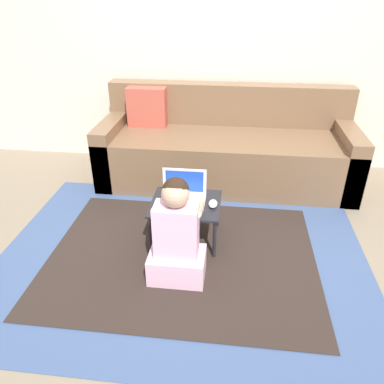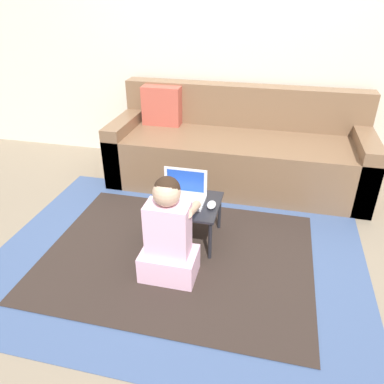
{
  "view_description": "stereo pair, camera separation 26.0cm",
  "coord_description": "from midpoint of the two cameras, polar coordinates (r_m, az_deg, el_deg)",
  "views": [
    {
      "loc": [
        0.23,
        -2.06,
        1.64
      ],
      "look_at": [
        -0.04,
        0.19,
        0.37
      ],
      "focal_mm": 35.0,
      "sensor_mm": 36.0,
      "label": 1
    },
    {
      "loc": [
        0.49,
        -2.02,
        1.64
      ],
      "look_at": [
        -0.04,
        0.19,
        0.37
      ],
      "focal_mm": 35.0,
      "sensor_mm": 36.0,
      "label": 2
    }
  ],
  "objects": [
    {
      "name": "area_rug",
      "position": [
        2.6,
        0.76,
        -9.71
      ],
      "size": [
        2.5,
        1.91,
        0.01
      ],
      "color": "#3D517A",
      "rests_on": "ground_plane"
    },
    {
      "name": "wall_back",
      "position": [
        3.7,
        8.37,
        22.85
      ],
      "size": [
        9.0,
        0.06,
        2.5
      ],
      "color": "beige",
      "rests_on": "ground_plane"
    },
    {
      "name": "couch",
      "position": [
        3.49,
        8.96,
        6.14
      ],
      "size": [
        2.27,
        0.83,
        0.83
      ],
      "color": "brown",
      "rests_on": "ground_plane"
    },
    {
      "name": "laptop",
      "position": [
        2.6,
        1.48,
        -0.63
      ],
      "size": [
        0.31,
        0.2,
        0.21
      ],
      "color": "silver",
      "rests_on": "laptop_desk"
    },
    {
      "name": "computer_mouse",
      "position": [
        2.54,
        5.92,
        -2.05
      ],
      "size": [
        0.06,
        0.1,
        0.04
      ],
      "color": "silver",
      "rests_on": "laptop_desk"
    },
    {
      "name": "ground_plane",
      "position": [
        2.64,
        2.68,
        -9.22
      ],
      "size": [
        16.0,
        16.0,
        0.0
      ],
      "primitive_type": "plane",
      "color": "#7F705B"
    },
    {
      "name": "person_seated",
      "position": [
        2.27,
        -0.31,
        -6.8
      ],
      "size": [
        0.35,
        0.38,
        0.7
      ],
      "color": "#E5B2CC",
      "rests_on": "ground_plane"
    },
    {
      "name": "laptop_desk",
      "position": [
        2.61,
        1.78,
        -2.33
      ],
      "size": [
        0.48,
        0.42,
        0.31
      ],
      "color": "black",
      "rests_on": "ground_plane"
    }
  ]
}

